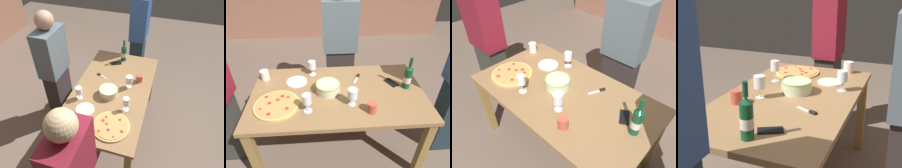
{
  "view_description": "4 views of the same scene",
  "coord_description": "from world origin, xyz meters",
  "views": [
    {
      "loc": [
        -1.8,
        -0.56,
        2.48
      ],
      "look_at": [
        0.0,
        0.0,
        0.84
      ],
      "focal_mm": 33.93,
      "sensor_mm": 36.0,
      "label": 1
    },
    {
      "loc": [
        -0.11,
        -1.46,
        1.9
      ],
      "look_at": [
        0.0,
        0.0,
        0.84
      ],
      "focal_mm": 31.99,
      "sensor_mm": 36.0,
      "label": 2
    },
    {
      "loc": [
        0.96,
        -1.01,
        1.98
      ],
      "look_at": [
        0.0,
        0.0,
        0.84
      ],
      "focal_mm": 34.45,
      "sensor_mm": 36.0,
      "label": 3
    },
    {
      "loc": [
        1.89,
        0.78,
        1.54
      ],
      "look_at": [
        0.0,
        0.0,
        0.84
      ],
      "focal_mm": 49.49,
      "sensor_mm": 36.0,
      "label": 4
    }
  ],
  "objects": [
    {
      "name": "cup_amber",
      "position": [
        -0.72,
        0.26,
        0.8
      ],
      "size": [
        0.08,
        0.08,
        0.1
      ],
      "primitive_type": "cylinder",
      "color": "#F5DECF",
      "rests_on": "dining_table"
    },
    {
      "name": "pizza",
      "position": [
        -0.53,
        -0.15,
        0.76
      ],
      "size": [
        0.39,
        0.39,
        0.03
      ],
      "color": "#DCBA66",
      "rests_on": "dining_table"
    },
    {
      "name": "wine_glass_far_left",
      "position": [
        -0.24,
        0.32,
        0.86
      ],
      "size": [
        0.08,
        0.08,
        0.16
      ],
      "color": "white",
      "rests_on": "dining_table"
    },
    {
      "name": "wine_glass_by_bottle",
      "position": [
        -0.27,
        -0.24,
        0.87
      ],
      "size": [
        0.07,
        0.07,
        0.17
      ],
      "color": "white",
      "rests_on": "dining_table"
    },
    {
      "name": "cell_phone",
      "position": [
        0.53,
        0.1,
        0.76
      ],
      "size": [
        0.13,
        0.16,
        0.01
      ],
      "primitive_type": "cube",
      "rotation": [
        0.0,
        0.0,
        0.49
      ],
      "color": "black",
      "rests_on": "dining_table"
    },
    {
      "name": "person_guest_left",
      "position": [
        -1.14,
        -0.04,
        0.8
      ],
      "size": [
        0.4,
        0.24,
        1.58
      ],
      "rotation": [
        0.0,
        0.0,
        0.03
      ],
      "color": "#333530",
      "rests_on": "ground"
    },
    {
      "name": "wine_bottle",
      "position": [
        0.65,
        0.03,
        0.87
      ],
      "size": [
        0.07,
        0.07,
        0.31
      ],
      "color": "#0F4728",
      "rests_on": "dining_table"
    },
    {
      "name": "pizza_knife",
      "position": [
        0.21,
        0.22,
        0.76
      ],
      "size": [
        0.09,
        0.16,
        0.02
      ],
      "color": "silver",
      "rests_on": "dining_table"
    },
    {
      "name": "cup_ceramic",
      "position": [
        0.26,
        -0.28,
        0.79
      ],
      "size": [
        0.08,
        0.08,
        0.09
      ],
      "primitive_type": "cylinder",
      "color": "#BD503D",
      "rests_on": "dining_table"
    },
    {
      "name": "dining_table",
      "position": [
        0.0,
        0.0,
        0.66
      ],
      "size": [
        1.6,
        0.9,
        0.75
      ],
      "color": "#956D45",
      "rests_on": "ground"
    },
    {
      "name": "side_plate",
      "position": [
        -0.4,
        0.19,
        0.76
      ],
      "size": [
        0.2,
        0.2,
        0.01
      ],
      "primitive_type": "cylinder",
      "color": "white",
      "rests_on": "dining_table"
    },
    {
      "name": "serving_bowl",
      "position": [
        -0.09,
        0.02,
        0.8
      ],
      "size": [
        0.23,
        0.23,
        0.09
      ],
      "color": "beige",
      "rests_on": "dining_table"
    },
    {
      "name": "wine_glass_near_pizza",
      "position": [
        0.11,
        -0.18,
        0.86
      ],
      "size": [
        0.08,
        0.08,
        0.16
      ],
      "color": "white",
      "rests_on": "dining_table"
    }
  ]
}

